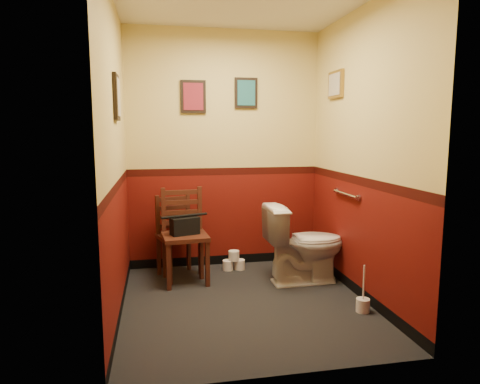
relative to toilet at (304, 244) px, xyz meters
name	(u,v)px	position (x,y,z in m)	size (l,w,h in m)	color
floor	(245,303)	(-0.72, -0.44, -0.40)	(2.20, 2.40, 0.00)	black
wall_back	(224,150)	(-0.72, 0.76, 0.95)	(2.20, 2.70, 0.00)	#590F0A
wall_front	(286,168)	(-0.72, -1.64, 0.95)	(2.20, 2.70, 0.00)	#590F0A
wall_left	(116,158)	(-1.82, -0.44, 0.95)	(2.40, 2.70, 0.00)	#590F0A
wall_right	(362,155)	(0.38, -0.44, 0.95)	(2.40, 2.70, 0.00)	#590F0A
grab_bar	(345,194)	(0.35, -0.19, 0.55)	(0.05, 0.56, 0.06)	silver
framed_print_back_a	(193,97)	(-1.07, 0.74, 1.55)	(0.28, 0.04, 0.36)	black
framed_print_back_b	(246,93)	(-0.47, 0.74, 1.60)	(0.26, 0.04, 0.34)	black
framed_print_left	(117,97)	(-1.80, -0.34, 1.45)	(0.04, 0.30, 0.38)	black
framed_print_right	(336,85)	(0.36, 0.16, 1.65)	(0.04, 0.34, 0.28)	olive
toilet	(304,244)	(0.00, 0.00, 0.00)	(0.46, 0.83, 0.81)	white
toilet_brush	(363,304)	(0.25, -0.82, -0.34)	(0.12, 0.12, 0.42)	silver
chair_left	(178,236)	(-1.28, 0.44, 0.04)	(0.52, 0.52, 0.88)	#3F1B12
chair_right	(184,235)	(-1.22, 0.28, 0.09)	(0.49, 0.49, 0.98)	#3F1B12
handbag	(185,226)	(-1.22, 0.23, 0.20)	(0.32, 0.22, 0.21)	black
tp_stack	(234,262)	(-0.65, 0.53, -0.31)	(0.26, 0.13, 0.22)	silver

